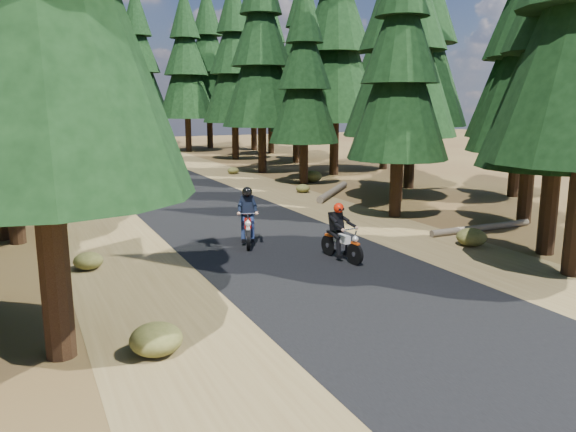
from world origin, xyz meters
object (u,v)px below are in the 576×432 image
at_px(log_near, 333,191).
at_px(log_far, 481,228).
at_px(rider_lead, 342,241).
at_px(rider_follow, 248,226).

xyz_separation_m(log_near, log_far, (0.70, -9.02, -0.04)).
xyz_separation_m(log_far, rider_lead, (-6.27, -1.04, 0.42)).
bearing_deg(rider_follow, log_far, -171.69).
xyz_separation_m(log_near, rider_follow, (-7.31, -7.29, 0.45)).
xyz_separation_m(log_far, rider_follow, (-8.01, 1.73, 0.49)).
relative_size(log_near, log_far, 1.18).
bearing_deg(rider_follow, log_near, -114.59).
relative_size(log_near, rider_lead, 2.74).
height_order(log_near, rider_lead, rider_lead).
distance_m(rider_lead, rider_follow, 3.27).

